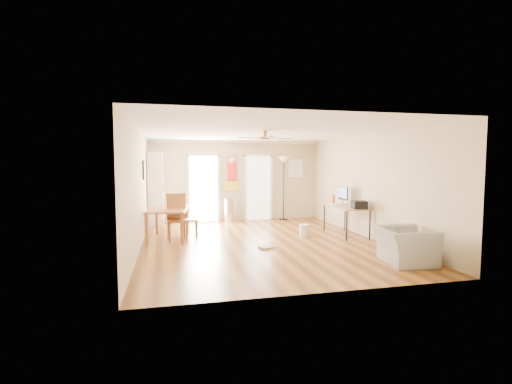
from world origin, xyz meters
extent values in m
plane|color=brown|center=(0.00, 0.00, 0.00)|extent=(7.00, 7.00, 0.00)
cube|color=red|center=(-0.13, 3.48, 1.55)|extent=(0.46, 0.03, 1.10)
cube|color=white|center=(2.05, 3.47, 1.70)|extent=(0.50, 0.04, 0.60)
cube|color=black|center=(-2.73, 1.40, 1.70)|extent=(0.04, 0.66, 0.48)
cylinder|color=silver|center=(-0.24, 3.20, 0.37)|extent=(0.40, 0.40, 0.74)
cube|color=silver|center=(2.20, 0.72, 0.76)|extent=(0.16, 0.40, 0.01)
cube|color=black|center=(2.45, -0.12, 0.85)|extent=(0.40, 0.44, 0.20)
cylinder|color=#D65E13|center=(2.30, 1.03, 0.87)|extent=(0.09, 0.09, 0.25)
cylinder|color=silver|center=(1.26, 0.50, 0.15)|extent=(0.26, 0.26, 0.30)
cube|color=#989793|center=(-0.05, -0.63, 0.02)|extent=(0.35, 0.32, 0.04)
imported|color=gray|center=(2.15, -2.39, 0.33)|extent=(1.04, 1.15, 0.67)
camera|label=1|loc=(-2.08, -8.31, 1.87)|focal=25.77mm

